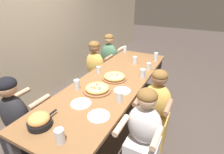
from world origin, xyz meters
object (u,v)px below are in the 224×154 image
skillet_bowl (39,121)px  drinking_glass_a (125,50)px  empty_plate_a (81,104)px  diner_near_midleft (143,138)px  drinking_glass_f (156,57)px  drinking_glass_d (119,98)px  drinking_glass_e (77,85)px  diner_near_center (155,113)px  drinking_glass_c (135,60)px  empty_plate_b (122,91)px  drinking_glass_h (60,137)px  drinking_glass_b (142,74)px  drinking_glass_i (149,67)px  diner_far_right (109,63)px  diner_far_left (19,126)px  pizza_board_second (97,89)px  drinking_glass_g (99,70)px  empty_plate_c (99,116)px  pizza_board_main (114,77)px  diner_far_midright (96,73)px

skillet_bowl → drinking_glass_a: skillet_bowl is taller
empty_plate_a → diner_near_midleft: (0.12, -0.69, -0.29)m
diner_near_midleft → drinking_glass_f: bearing=-78.9°
drinking_glass_d → skillet_bowl: bearing=145.3°
drinking_glass_a → drinking_glass_e: size_ratio=1.00×
drinking_glass_e → diner_near_center: size_ratio=0.12×
diner_near_center → drinking_glass_d: bearing=48.2°
drinking_glass_c → diner_near_midleft: diner_near_midleft is taller
empty_plate_b → drinking_glass_h: drinking_glass_h is taller
drinking_glass_b → drinking_glass_i: 0.33m
diner_far_right → diner_far_left: diner_far_right is taller
pizza_board_second → diner_far_left: size_ratio=0.31×
drinking_glass_g → diner_near_midleft: diner_near_midleft is taller
empty_plate_c → drinking_glass_g: drinking_glass_g is taller
diner_near_center → pizza_board_second: bearing=22.5°
drinking_glass_b → drinking_glass_i: size_ratio=1.20×
empty_plate_c → drinking_glass_b: (1.03, -0.11, 0.05)m
empty_plate_b → drinking_glass_i: 0.81m
skillet_bowl → drinking_glass_h: size_ratio=2.46×
drinking_glass_e → skillet_bowl: bearing=-170.7°
skillet_bowl → empty_plate_c: size_ratio=1.44×
pizza_board_second → diner_far_right: 1.63m
drinking_glass_b → pizza_board_main: bearing=121.9°
drinking_glass_f → diner_far_left: diner_far_left is taller
drinking_glass_h → diner_far_right: 2.48m
drinking_glass_h → drinking_glass_e: bearing=28.6°
diner_near_midleft → drinking_glass_a: bearing=-60.8°
drinking_glass_b → diner_near_center: diner_near_center is taller
empty_plate_c → diner_near_midleft: 0.55m
empty_plate_b → skillet_bowl: bearing=155.7°
diner_far_left → skillet_bowl: bearing=-8.2°
empty_plate_b → drinking_glass_f: drinking_glass_f is taller
pizza_board_second → skillet_bowl: skillet_bowl is taller
empty_plate_a → drinking_glass_g: bearing=17.5°
pizza_board_second → drinking_glass_h: (-0.85, -0.17, 0.03)m
empty_plate_b → drinking_glass_g: (0.32, 0.54, 0.04)m
pizza_board_second → drinking_glass_f: 1.43m
pizza_board_main → skillet_bowl: bearing=171.6°
drinking_glass_f → diner_near_center: size_ratio=0.13×
diner_near_midleft → diner_far_left: size_ratio=0.96×
drinking_glass_e → diner_far_left: diner_far_left is taller
drinking_glass_c → empty_plate_c: bearing=-172.9°
diner_far_left → drinking_glass_f: bearing=64.6°
diner_near_midleft → drinking_glass_e: bearing=-7.6°
diner_near_center → diner_far_midright: 1.46m
pizza_board_main → empty_plate_b: bearing=-137.7°
empty_plate_c → drinking_glass_c: bearing=7.1°
drinking_glass_a → drinking_glass_h: same height
drinking_glass_g → pizza_board_second: bearing=-150.6°
drinking_glass_h → diner_far_left: bearing=80.4°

